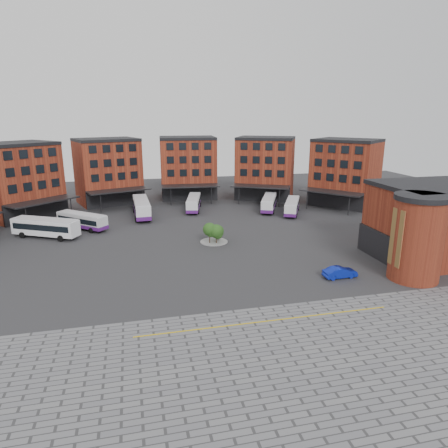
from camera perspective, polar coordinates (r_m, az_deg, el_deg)
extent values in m
plane|color=#28282B|center=(52.44, -0.92, -6.69)|extent=(160.00, 160.00, 0.00)
cube|color=slate|center=(34.49, 10.88, -19.79)|extent=(50.00, 22.00, 0.02)
cube|color=gold|center=(40.75, 6.24, -13.61)|extent=(26.00, 0.15, 0.02)
cube|color=maroon|center=(87.97, -27.08, 5.40)|extent=(16.35, 16.13, 14.00)
cube|color=black|center=(84.66, -25.09, 1.85)|extent=(10.00, 9.07, 4.00)
cube|color=black|center=(87.21, -27.67, 10.12)|extent=(16.55, 16.35, 0.60)
cube|color=black|center=(83.28, -25.59, 6.65)|extent=(8.60, 7.77, 8.00)
cube|color=black|center=(82.27, -24.42, 3.00)|extent=(12.61, 11.97, 0.25)
cylinder|color=black|center=(78.97, -26.37, 0.80)|extent=(0.20, 0.20, 4.00)
cylinder|color=black|center=(83.54, -20.98, 2.12)|extent=(0.20, 0.20, 4.00)
cube|color=maroon|center=(94.93, -16.22, 7.09)|extent=(15.55, 13.69, 14.00)
cube|color=black|center=(91.16, -15.12, 3.66)|extent=(12.45, 4.71, 4.00)
cube|color=black|center=(94.23, -16.56, 11.49)|extent=(15.65, 13.97, 0.60)
cube|color=black|center=(89.84, -15.40, 8.13)|extent=(10.87, 3.87, 8.00)
cube|color=black|center=(88.58, -14.75, 4.67)|extent=(13.72, 8.39, 0.25)
cylinder|color=black|center=(86.03, -17.17, 2.82)|extent=(0.20, 0.20, 4.00)
cylinder|color=black|center=(88.72, -11.51, 3.57)|extent=(0.20, 0.20, 4.00)
cube|color=maroon|center=(98.16, -5.18, 7.89)|extent=(13.67, 10.88, 14.00)
cube|color=black|center=(94.17, -4.89, 4.50)|extent=(13.00, 1.41, 4.00)
cube|color=black|center=(97.48, -5.29, 12.15)|extent=(13.69, 11.18, 0.60)
cube|color=black|center=(92.89, -4.98, 8.84)|extent=(11.42, 0.95, 8.00)
cube|color=black|center=(91.51, -4.81, 5.46)|extent=(13.28, 5.30, 0.25)
cylinder|color=black|center=(89.88, -7.59, 3.90)|extent=(0.20, 0.20, 4.00)
cylinder|color=black|center=(90.57, -1.81, 4.11)|extent=(0.20, 0.20, 4.00)
cube|color=maroon|center=(97.52, 5.91, 7.83)|extent=(16.12, 14.81, 14.00)
cube|color=black|center=(93.58, 5.40, 4.42)|extent=(11.81, 6.35, 4.00)
cube|color=black|center=(96.83, 6.03, 12.11)|extent=(16.26, 15.08, 0.60)
cube|color=black|center=(92.28, 5.50, 8.79)|extent=(10.26, 5.33, 8.00)
cube|color=black|center=(90.93, 5.21, 5.38)|extent=(13.58, 9.82, 0.25)
cylinder|color=black|center=(90.34, 2.15, 4.08)|extent=(0.20, 0.20, 4.00)
cylinder|color=black|center=(88.99, 7.91, 3.77)|extent=(0.20, 0.20, 4.00)
cube|color=maroon|center=(93.03, 16.92, 6.88)|extent=(16.02, 16.39, 14.00)
cube|color=black|center=(89.39, 15.59, 3.40)|extent=(8.74, 10.28, 4.00)
cube|color=black|center=(92.32, 17.28, 11.36)|extent=(16.25, 16.58, 0.60)
cube|color=black|center=(88.06, 15.88, 7.96)|extent=(7.47, 8.86, 8.00)
cube|color=black|center=(86.86, 15.11, 4.44)|extent=(11.73, 12.79, 0.25)
cylinder|color=black|center=(87.37, 11.81, 3.37)|extent=(0.20, 0.20, 4.00)
cylinder|color=black|center=(84.05, 17.42, 2.52)|extent=(0.20, 0.20, 4.00)
cube|color=maroon|center=(62.51, 27.47, 0.01)|extent=(14.00, 12.00, 10.00)
cube|color=black|center=(61.48, 28.08, 4.77)|extent=(14.40, 12.40, 0.60)
cube|color=black|center=(59.02, 21.84, -3.22)|extent=(0.40, 12.00, 4.00)
cylinder|color=maroon|center=(53.69, 25.84, -2.10)|extent=(6.00, 6.00, 10.00)
cylinder|color=black|center=(52.49, 26.51, 3.43)|extent=(6.40, 6.40, 0.60)
cube|color=red|center=(51.81, 23.40, -1.84)|extent=(0.12, 2.20, 7.00)
cylinder|color=gray|center=(63.85, -1.46, -2.54)|extent=(4.40, 4.40, 0.12)
cylinder|color=#332114|center=(62.91, -2.06, -2.08)|extent=(0.14, 0.14, 1.67)
sphere|color=#1D4216|center=(62.47, -2.08, -0.77)|extent=(2.10, 2.10, 2.10)
sphere|color=#1D4216|center=(62.51, -1.86, -1.24)|extent=(1.47, 1.47, 1.47)
cylinder|color=#332114|center=(64.41, -0.87, -1.88)|extent=(0.14, 0.14, 1.18)
sphere|color=#1D4216|center=(64.10, -0.87, -0.98)|extent=(1.90, 1.90, 1.90)
sphere|color=#1D4216|center=(64.10, -0.67, -1.31)|extent=(1.33, 1.33, 1.33)
cylinder|color=#332114|center=(62.75, -1.09, -2.21)|extent=(0.14, 0.14, 1.47)
sphere|color=#1D4216|center=(62.36, -1.10, -1.05)|extent=(2.20, 2.20, 2.20)
sphere|color=#1D4216|center=(62.39, -0.89, -1.47)|extent=(1.54, 1.54, 1.54)
cube|color=white|center=(71.91, -24.14, -0.37)|extent=(11.30, 7.68, 2.55)
cube|color=black|center=(71.87, -24.16, -0.23)|extent=(10.53, 7.30, 0.99)
cube|color=silver|center=(71.59, -24.26, 0.65)|extent=(10.85, 7.37, 0.12)
cube|color=black|center=(75.47, -27.49, 0.11)|extent=(1.15, 2.00, 1.14)
cylinder|color=black|center=(73.64, -26.87, -1.42)|extent=(1.06, 0.76, 1.04)
cylinder|color=black|center=(75.51, -25.59, -0.88)|extent=(1.06, 0.76, 1.04)
cylinder|color=black|center=(69.06, -22.32, -1.93)|extent=(1.06, 0.76, 1.04)
cylinder|color=black|center=(71.04, -21.08, -1.34)|extent=(1.06, 0.76, 1.04)
cube|color=silver|center=(74.93, -19.62, 0.53)|extent=(9.16, 8.48, 2.27)
cube|color=black|center=(74.89, -19.63, 0.65)|extent=(8.59, 7.99, 0.88)
cube|color=silver|center=(74.65, -19.70, 1.40)|extent=(8.80, 8.14, 0.11)
cube|color=black|center=(78.59, -22.09, 1.11)|extent=(1.39, 1.55, 1.02)
cube|color=#521971|center=(75.13, -19.57, -0.07)|extent=(9.22, 8.54, 0.65)
cylinder|color=black|center=(76.90, -21.81, -0.23)|extent=(0.88, 0.82, 0.93)
cylinder|color=black|center=(78.34, -20.53, 0.17)|extent=(0.88, 0.82, 0.93)
cylinder|color=black|center=(72.14, -18.46, -0.90)|extent=(0.88, 0.82, 0.93)
cylinder|color=black|center=(73.66, -17.17, -0.46)|extent=(0.88, 0.82, 0.93)
cube|color=white|center=(80.97, -11.70, 2.41)|extent=(3.19, 12.27, 2.71)
cube|color=black|center=(80.93, -11.71, 2.55)|extent=(3.22, 11.30, 1.05)
cube|color=silver|center=(80.68, -11.75, 3.39)|extent=(3.06, 11.78, 0.13)
cube|color=black|center=(86.77, -11.97, 3.43)|extent=(2.36, 0.20, 1.22)
cube|color=#521971|center=(81.19, -11.66, 1.75)|extent=(3.23, 12.31, 0.78)
cylinder|color=black|center=(85.02, -12.75, 1.99)|extent=(0.37, 1.12, 1.11)
cylinder|color=black|center=(85.17, -10.90, 2.11)|extent=(0.37, 1.12, 1.11)
cylinder|color=black|center=(77.45, -12.47, 0.70)|extent=(0.37, 1.12, 1.11)
cylinder|color=black|center=(77.61, -10.43, 0.84)|extent=(0.37, 1.12, 1.11)
cube|color=white|center=(84.89, -4.36, 3.09)|extent=(4.67, 10.74, 2.33)
cube|color=black|center=(84.85, -4.36, 3.20)|extent=(4.54, 9.94, 0.90)
cube|color=silver|center=(84.64, -4.38, 3.90)|extent=(4.48, 10.31, 0.11)
cube|color=black|center=(89.86, -4.13, 3.93)|extent=(2.00, 0.57, 1.05)
cube|color=#521971|center=(85.07, -4.35, 2.54)|extent=(4.71, 10.79, 0.67)
cylinder|color=black|center=(88.50, -4.96, 2.78)|extent=(0.49, 0.99, 0.95)
cylinder|color=black|center=(88.34, -3.42, 2.79)|extent=(0.49, 0.99, 0.95)
cylinder|color=black|center=(82.00, -5.33, 1.76)|extent=(0.49, 0.99, 0.95)
cylinder|color=black|center=(81.82, -3.67, 1.77)|extent=(0.49, 0.99, 0.95)
cube|color=white|center=(85.22, 6.45, 3.11)|extent=(6.58, 10.74, 2.38)
cube|color=black|center=(85.19, 6.46, 3.22)|extent=(6.29, 9.98, 0.92)
cube|color=silver|center=(84.97, 6.48, 3.93)|extent=(6.32, 10.31, 0.12)
cube|color=black|center=(90.30, 6.73, 3.94)|extent=(1.93, 0.95, 1.07)
cube|color=#521971|center=(85.41, 6.44, 2.56)|extent=(6.63, 10.79, 0.68)
cylinder|color=black|center=(88.91, 5.83, 2.83)|extent=(0.66, 1.01, 0.97)
cylinder|color=black|center=(88.74, 7.39, 2.75)|extent=(0.66, 1.01, 0.97)
cylinder|color=black|center=(82.28, 5.39, 1.81)|extent=(0.66, 1.01, 0.97)
cylinder|color=black|center=(82.09, 7.07, 1.73)|extent=(0.66, 1.01, 0.97)
cube|color=white|center=(82.83, 9.69, 2.58)|extent=(6.65, 10.16, 2.27)
cube|color=black|center=(82.80, 9.70, 2.68)|extent=(6.34, 9.46, 0.88)
cube|color=silver|center=(82.58, 9.73, 3.38)|extent=(6.38, 9.75, 0.11)
cube|color=black|center=(87.67, 9.94, 3.41)|extent=(1.82, 0.99, 1.02)
cube|color=#521971|center=(83.01, 9.67, 2.03)|extent=(6.70, 10.21, 0.65)
cylinder|color=black|center=(86.35, 9.05, 2.32)|extent=(0.66, 0.95, 0.93)
cylinder|color=black|center=(86.21, 10.58, 2.23)|extent=(0.66, 0.95, 0.93)
cylinder|color=black|center=(80.01, 8.66, 1.30)|extent=(0.66, 0.95, 0.93)
cylinder|color=black|center=(79.87, 10.32, 1.20)|extent=(0.66, 0.95, 0.93)
imported|color=#0C20A8|center=(52.15, 16.24, -6.64)|extent=(4.33, 1.66, 1.41)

